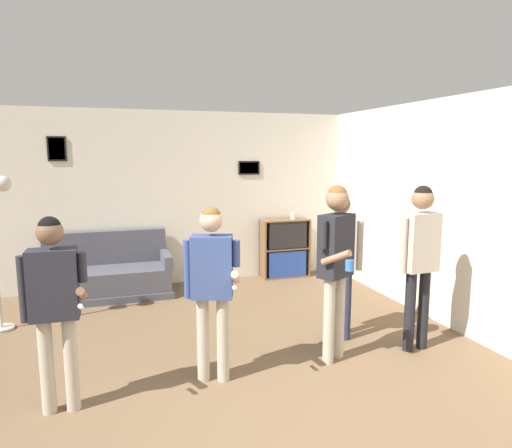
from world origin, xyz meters
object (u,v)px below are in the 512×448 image
(person_watcher_holding_cup, at_px, (336,254))
(person_spectator_far_right, at_px, (420,250))
(person_spectator_near_bookshelf, at_px, (339,251))
(drinking_cup, at_px, (293,216))
(person_player_foreground_left, at_px, (54,296))
(person_player_foreground_center, at_px, (212,277))
(bookshelf, at_px, (285,248))
(bottle_on_floor, at_px, (54,308))
(couch, at_px, (107,276))

(person_watcher_holding_cup, distance_m, person_spectator_far_right, 0.94)
(person_spectator_near_bookshelf, height_order, drinking_cup, person_spectator_near_bookshelf)
(person_player_foreground_left, bearing_deg, person_player_foreground_center, 5.31)
(bookshelf, relative_size, drinking_cup, 8.57)
(person_spectator_near_bookshelf, relative_size, bottle_on_floor, 7.40)
(person_watcher_holding_cup, distance_m, person_spectator_near_bookshelf, 0.56)
(person_spectator_far_right, relative_size, drinking_cup, 15.28)
(couch, bearing_deg, person_spectator_near_bookshelf, -44.51)
(person_player_foreground_left, xyz_separation_m, drinking_cup, (3.33, 3.23, 0.07))
(person_watcher_holding_cup, xyz_separation_m, person_spectator_near_bookshelf, (0.29, 0.47, -0.09))
(person_player_foreground_left, distance_m, drinking_cup, 4.64)
(person_spectator_near_bookshelf, bearing_deg, person_player_foreground_center, -161.56)
(person_player_foreground_left, bearing_deg, couch, 83.30)
(person_player_foreground_left, height_order, bottle_on_floor, person_player_foreground_left)
(drinking_cup, bearing_deg, bookshelf, -179.76)
(bookshelf, relative_size, person_player_foreground_center, 0.61)
(person_player_foreground_center, bearing_deg, couch, 107.47)
(person_player_foreground_left, distance_m, person_spectator_near_bookshelf, 2.87)
(bottle_on_floor, height_order, drinking_cup, drinking_cup)
(person_spectator_far_right, bearing_deg, couch, 136.75)
(person_spectator_near_bookshelf, xyz_separation_m, bottle_on_floor, (-3.10, 1.79, -0.92))
(bottle_on_floor, distance_m, drinking_cup, 3.84)
(couch, height_order, bottle_on_floor, couch)
(bookshelf, height_order, person_spectator_near_bookshelf, person_spectator_near_bookshelf)
(person_player_foreground_left, distance_m, person_spectator_far_right, 3.45)
(person_player_foreground_left, distance_m, person_player_foreground_center, 1.28)
(person_player_foreground_center, bearing_deg, bottle_on_floor, 124.41)
(person_spectator_far_right, bearing_deg, bookshelf, 94.73)
(couch, distance_m, person_watcher_holding_cup, 3.68)
(couch, height_order, person_player_foreground_center, person_player_foreground_center)
(couch, height_order, person_spectator_near_bookshelf, person_spectator_near_bookshelf)
(person_player_foreground_left, xyz_separation_m, person_player_foreground_center, (1.27, 0.12, 0.01))
(person_spectator_near_bookshelf, xyz_separation_m, drinking_cup, (0.53, 2.60, 0.03))
(person_player_foreground_center, relative_size, person_spectator_far_right, 0.92)
(couch, relative_size, bookshelf, 1.86)
(bottle_on_floor, relative_size, drinking_cup, 1.95)
(person_watcher_holding_cup, bearing_deg, drinking_cup, 75.00)
(couch, distance_m, drinking_cup, 3.07)
(person_watcher_holding_cup, bearing_deg, person_spectator_near_bookshelf, 58.34)
(person_spectator_near_bookshelf, bearing_deg, drinking_cup, 78.44)
(couch, xyz_separation_m, person_spectator_far_right, (3.09, -2.91, 0.77))
(person_player_foreground_left, relative_size, person_watcher_holding_cup, 0.90)
(person_spectator_near_bookshelf, relative_size, drinking_cup, 14.46)
(person_watcher_holding_cup, distance_m, drinking_cup, 3.18)
(person_watcher_holding_cup, bearing_deg, bookshelf, 77.44)
(person_spectator_far_right, bearing_deg, person_player_foreground_center, -179.95)
(bookshelf, height_order, person_player_foreground_center, person_player_foreground_center)
(person_player_foreground_left, distance_m, bottle_on_floor, 2.59)
(bottle_on_floor, xyz_separation_m, drinking_cup, (3.63, 0.81, 0.94))
(person_player_foreground_center, bearing_deg, person_watcher_holding_cup, 1.71)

